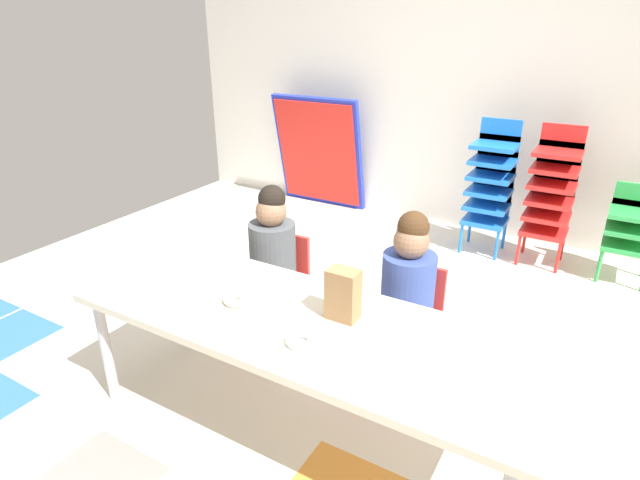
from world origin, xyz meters
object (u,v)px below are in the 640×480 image
object	(u,v)px
craft_table	(301,328)
seated_child_middle_seat	(409,284)
kid_chair_red_stack	(552,189)
donut_powdered_on_plate	(300,340)
donut_powdered_loose	(236,299)
paper_plate_center_table	(285,311)
seated_child_near_camera	(273,249)
kid_chair_blue_stack	(491,181)
kid_chair_green_stack	(632,226)
paper_plate_near_edge	(300,344)
folded_activity_table	(319,153)
paper_bag_brown	(343,294)

from	to	relation	value
craft_table	seated_child_middle_seat	xyz separation A→B (m)	(0.25, 0.58, 0.01)
kid_chair_red_stack	donut_powdered_on_plate	bearing A→B (deg)	-101.67
donut_powdered_on_plate	donut_powdered_loose	distance (m)	0.43
craft_table	kid_chair_red_stack	distance (m)	2.54
paper_plate_center_table	seated_child_near_camera	bearing A→B (deg)	129.07
kid_chair_blue_stack	kid_chair_green_stack	xyz separation A→B (m)	(0.99, -0.00, -0.18)
seated_child_near_camera	donut_powdered_loose	bearing A→B (deg)	-68.96
craft_table	seated_child_middle_seat	distance (m)	0.63
seated_child_near_camera	paper_plate_near_edge	bearing A→B (deg)	-48.89
kid_chair_green_stack	donut_powdered_on_plate	world-z (taller)	kid_chair_green_stack
kid_chair_red_stack	kid_chair_blue_stack	bearing A→B (deg)	180.00
folded_activity_table	paper_plate_center_table	distance (m)	3.03
kid_chair_red_stack	seated_child_middle_seat	bearing A→B (deg)	-101.69
craft_table	seated_child_near_camera	distance (m)	0.80
folded_activity_table	seated_child_near_camera	bearing A→B (deg)	-65.71
kid_chair_blue_stack	seated_child_middle_seat	bearing A→B (deg)	-88.42
craft_table	paper_plate_center_table	world-z (taller)	paper_plate_center_table
kid_chair_red_stack	paper_plate_near_edge	world-z (taller)	kid_chair_red_stack
seated_child_near_camera	paper_plate_center_table	distance (m)	0.73
craft_table	paper_bag_brown	distance (m)	0.23
folded_activity_table	paper_bag_brown	bearing A→B (deg)	-57.62
paper_bag_brown	paper_plate_center_table	size ratio (longest dim) A/B	1.22
seated_child_near_camera	donut_powdered_loose	size ratio (longest dim) A/B	7.94
craft_table	kid_chair_blue_stack	distance (m)	2.46
seated_child_near_camera	folded_activity_table	xyz separation A→B (m)	(-0.95, 2.11, -0.02)
paper_plate_center_table	donut_powdered_loose	bearing A→B (deg)	-168.90
seated_child_middle_seat	paper_plate_near_edge	size ratio (longest dim) A/B	5.10
paper_plate_center_table	donut_powdered_loose	size ratio (longest dim) A/B	1.56
paper_bag_brown	kid_chair_green_stack	bearing A→B (deg)	66.15
seated_child_middle_seat	kid_chair_red_stack	distance (m)	1.91
kid_chair_red_stack	donut_powdered_on_plate	xyz separation A→B (m)	(-0.54, -2.62, 0.04)
seated_child_near_camera	kid_chair_green_stack	world-z (taller)	seated_child_near_camera
donut_powdered_loose	seated_child_middle_seat	bearing A→B (deg)	47.45
craft_table	paper_bag_brown	world-z (taller)	paper_bag_brown
craft_table	kid_chair_blue_stack	xyz separation A→B (m)	(0.20, 2.45, 0.03)
kid_chair_blue_stack	folded_activity_table	world-z (taller)	folded_activity_table
kid_chair_green_stack	donut_powdered_loose	world-z (taller)	kid_chair_green_stack
craft_table	kid_chair_red_stack	xyz separation A→B (m)	(0.64, 2.45, 0.03)
kid_chair_blue_stack	kid_chair_red_stack	world-z (taller)	same
paper_bag_brown	donut_powdered_loose	xyz separation A→B (m)	(-0.46, -0.13, -0.09)
paper_plate_near_edge	donut_powdered_loose	bearing A→B (deg)	162.73
seated_child_near_camera	kid_chair_red_stack	bearing A→B (deg)	57.64
paper_bag_brown	paper_plate_center_table	world-z (taller)	paper_bag_brown
seated_child_middle_seat	folded_activity_table	bearing A→B (deg)	129.68
donut_powdered_on_plate	paper_plate_near_edge	bearing A→B (deg)	0.00
donut_powdered_on_plate	kid_chair_red_stack	bearing A→B (deg)	78.33
seated_child_near_camera	kid_chair_blue_stack	size ratio (longest dim) A/B	0.88
craft_table	kid_chair_green_stack	size ratio (longest dim) A/B	2.94
craft_table	donut_powdered_loose	size ratio (longest dim) A/B	17.29
donut_powdered_on_plate	donut_powdered_loose	xyz separation A→B (m)	(-0.41, 0.13, -0.01)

